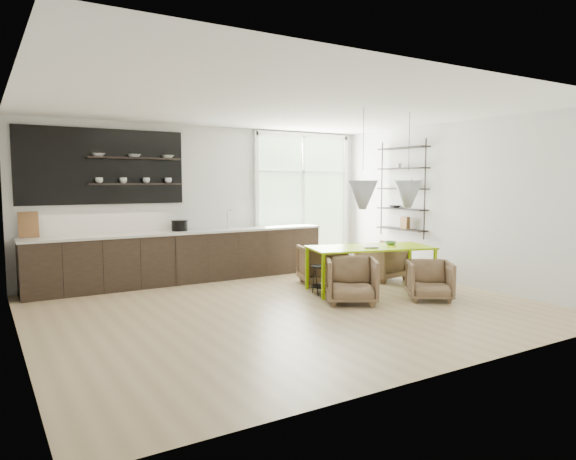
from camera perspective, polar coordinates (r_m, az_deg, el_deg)
The scene contains 11 objects.
room at distance 8.64m, azimuth -0.40°, elevation 2.87°, with size 7.02×6.01×2.91m.
kitchen_run at distance 9.61m, azimuth -11.87°, elevation -2.15°, with size 5.54×0.69×2.75m.
right_shelving at distance 10.39m, azimuth 12.67°, elevation 4.22°, with size 0.26×1.22×1.90m.
dining_table at distance 8.74m, azimuth 9.12°, elevation -2.17°, with size 2.23×1.45×0.75m.
armchair_back_left at distance 9.31m, azimuth 3.75°, elevation -3.81°, with size 0.76×0.78×0.71m, color brown.
armchair_back_right at distance 9.86m, azimuth 10.42°, elevation -3.36°, with size 0.76×0.78×0.71m, color brown.
armchair_front_left at distance 7.88m, azimuth 7.06°, elevation -5.57°, with size 0.74×0.76×0.70m, color brown.
armchair_front_right at distance 8.34m, azimuth 15.45°, elevation -5.41°, with size 0.66×0.67×0.61m, color brown.
wire_stool at distance 8.46m, azimuth 3.81°, elevation -5.09°, with size 0.37×0.37×0.47m.
table_book at distance 8.61m, azimuth 8.40°, elevation -1.83°, with size 0.24×0.32×0.03m, color white.
table_bowl at distance 9.07m, azimuth 11.34°, elevation -1.42°, with size 0.19×0.19×0.06m, color #517549.
Camera 1 is at (-3.85, -6.30, 1.84)m, focal length 32.00 mm.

